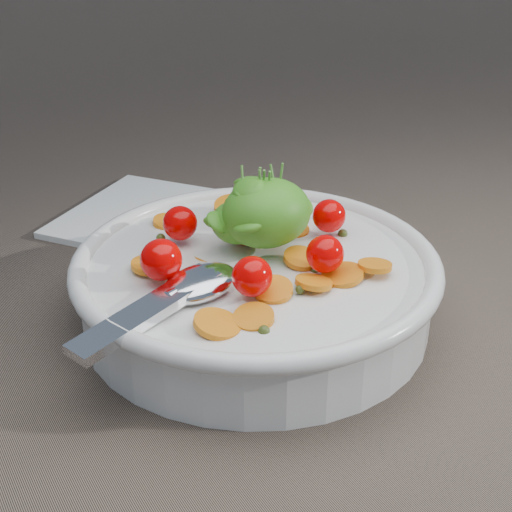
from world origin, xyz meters
TOP-DOWN VIEW (x-y plane):
  - ground at (0.00, 0.00)m, footprint 6.00×6.00m
  - bowl at (0.01, -0.02)m, footprint 0.31×0.29m
  - napkin at (0.01, 0.21)m, footprint 0.24×0.23m

SIDE VIEW (x-z plane):
  - ground at x=0.00m, z-range 0.00..0.00m
  - napkin at x=0.01m, z-range 0.00..0.01m
  - bowl at x=0.01m, z-range -0.03..0.10m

